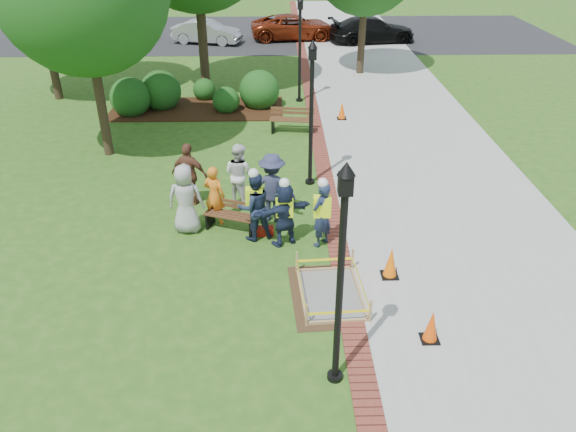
{
  "coord_description": "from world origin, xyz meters",
  "views": [
    {
      "loc": [
        0.24,
        -10.35,
        7.52
      ],
      "look_at": [
        0.5,
        1.2,
        1.0
      ],
      "focal_mm": 35.0,
      "sensor_mm": 36.0,
      "label": 1
    }
  ],
  "objects_px": {
    "cone_front": "(431,327)",
    "lamp_near": "(341,264)",
    "bench_near": "(232,221)",
    "hivis_worker_c": "(254,205)",
    "hivis_worker_b": "(322,212)",
    "wet_concrete_pad": "(331,287)",
    "hivis_worker_a": "(284,212)"
  },
  "relations": [
    {
      "from": "wet_concrete_pad",
      "to": "bench_near",
      "type": "xyz_separation_m",
      "value": [
        -2.33,
        2.86,
        0.01
      ]
    },
    {
      "from": "bench_near",
      "to": "cone_front",
      "type": "xyz_separation_m",
      "value": [
        4.14,
        -4.33,
        0.1
      ]
    },
    {
      "from": "bench_near",
      "to": "cone_front",
      "type": "distance_m",
      "value": 5.99
    },
    {
      "from": "wet_concrete_pad",
      "to": "hivis_worker_c",
      "type": "xyz_separation_m",
      "value": [
        -1.71,
        2.44,
        0.72
      ]
    },
    {
      "from": "wet_concrete_pad",
      "to": "cone_front",
      "type": "bearing_deg",
      "value": -39.13
    },
    {
      "from": "lamp_near",
      "to": "hivis_worker_a",
      "type": "xyz_separation_m",
      "value": [
        -0.83,
        4.59,
        -1.58
      ]
    },
    {
      "from": "lamp_near",
      "to": "hivis_worker_c",
      "type": "bearing_deg",
      "value": 107.86
    },
    {
      "from": "wet_concrete_pad",
      "to": "hivis_worker_c",
      "type": "relative_size",
      "value": 1.25
    },
    {
      "from": "bench_near",
      "to": "wet_concrete_pad",
      "type": "bearing_deg",
      "value": -50.81
    },
    {
      "from": "wet_concrete_pad",
      "to": "lamp_near",
      "type": "distance_m",
      "value": 3.31
    },
    {
      "from": "cone_front",
      "to": "lamp_near",
      "type": "bearing_deg",
      "value": -153.83
    },
    {
      "from": "hivis_worker_a",
      "to": "hivis_worker_b",
      "type": "height_order",
      "value": "hivis_worker_b"
    },
    {
      "from": "hivis_worker_a",
      "to": "hivis_worker_b",
      "type": "relative_size",
      "value": 0.98
    },
    {
      "from": "cone_front",
      "to": "hivis_worker_a",
      "type": "bearing_deg",
      "value": 127.39
    },
    {
      "from": "cone_front",
      "to": "hivis_worker_c",
      "type": "xyz_separation_m",
      "value": [
        -3.51,
        3.9,
        0.61
      ]
    },
    {
      "from": "hivis_worker_b",
      "to": "hivis_worker_c",
      "type": "bearing_deg",
      "value": 168.01
    },
    {
      "from": "hivis_worker_b",
      "to": "wet_concrete_pad",
      "type": "bearing_deg",
      "value": -88.28
    },
    {
      "from": "wet_concrete_pad",
      "to": "bench_near",
      "type": "distance_m",
      "value": 3.69
    },
    {
      "from": "hivis_worker_b",
      "to": "lamp_near",
      "type": "bearing_deg",
      "value": -91.0
    },
    {
      "from": "lamp_near",
      "to": "hivis_worker_a",
      "type": "distance_m",
      "value": 4.92
    },
    {
      "from": "bench_near",
      "to": "hivis_worker_b",
      "type": "xyz_separation_m",
      "value": [
        2.27,
        -0.78,
        0.67
      ]
    },
    {
      "from": "bench_near",
      "to": "hivis_worker_a",
      "type": "distance_m",
      "value": 1.67
    },
    {
      "from": "wet_concrete_pad",
      "to": "hivis_worker_a",
      "type": "relative_size",
      "value": 1.34
    },
    {
      "from": "bench_near",
      "to": "hivis_worker_a",
      "type": "relative_size",
      "value": 0.82
    },
    {
      "from": "bench_near",
      "to": "lamp_near",
      "type": "height_order",
      "value": "lamp_near"
    },
    {
      "from": "hivis_worker_c",
      "to": "lamp_near",
      "type": "bearing_deg",
      "value": -72.14
    },
    {
      "from": "hivis_worker_a",
      "to": "hivis_worker_c",
      "type": "relative_size",
      "value": 0.93
    },
    {
      "from": "hivis_worker_a",
      "to": "lamp_near",
      "type": "bearing_deg",
      "value": -79.77
    },
    {
      "from": "wet_concrete_pad",
      "to": "cone_front",
      "type": "xyz_separation_m",
      "value": [
        1.81,
        -1.47,
        0.11
      ]
    },
    {
      "from": "bench_near",
      "to": "hivis_worker_c",
      "type": "xyz_separation_m",
      "value": [
        0.63,
        -0.43,
        0.71
      ]
    },
    {
      "from": "wet_concrete_pad",
      "to": "hivis_worker_b",
      "type": "relative_size",
      "value": 1.31
    },
    {
      "from": "hivis_worker_a",
      "to": "hivis_worker_b",
      "type": "distance_m",
      "value": 0.91
    }
  ]
}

